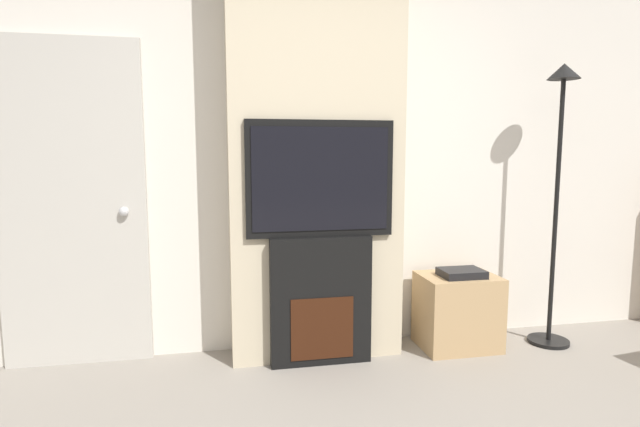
{
  "coord_description": "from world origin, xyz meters",
  "views": [
    {
      "loc": [
        -0.59,
        -1.27,
        1.33
      ],
      "look_at": [
        0.0,
        1.7,
        0.95
      ],
      "focal_mm": 28.0,
      "sensor_mm": 36.0,
      "label": 1
    }
  ],
  "objects_px": {
    "floor_lamp": "(558,168)",
    "media_stand": "(458,310)",
    "fireplace": "(320,300)",
    "television": "(320,179)"
  },
  "relations": [
    {
      "from": "floor_lamp",
      "to": "media_stand",
      "type": "xyz_separation_m",
      "value": [
        -0.66,
        0.06,
        -0.96
      ]
    },
    {
      "from": "television",
      "to": "media_stand",
      "type": "bearing_deg",
      "value": 3.44
    },
    {
      "from": "television",
      "to": "media_stand",
      "type": "relative_size",
      "value": 1.65
    },
    {
      "from": "fireplace",
      "to": "media_stand",
      "type": "bearing_deg",
      "value": 3.32
    },
    {
      "from": "floor_lamp",
      "to": "fireplace",
      "type": "bearing_deg",
      "value": 179.85
    },
    {
      "from": "floor_lamp",
      "to": "media_stand",
      "type": "relative_size",
      "value": 3.45
    },
    {
      "from": "floor_lamp",
      "to": "media_stand",
      "type": "distance_m",
      "value": 1.16
    },
    {
      "from": "television",
      "to": "fireplace",
      "type": "bearing_deg",
      "value": 90.0
    },
    {
      "from": "television",
      "to": "floor_lamp",
      "type": "bearing_deg",
      "value": -0.08
    },
    {
      "from": "television",
      "to": "media_stand",
      "type": "xyz_separation_m",
      "value": [
        0.96,
        0.06,
        -0.9
      ]
    }
  ]
}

